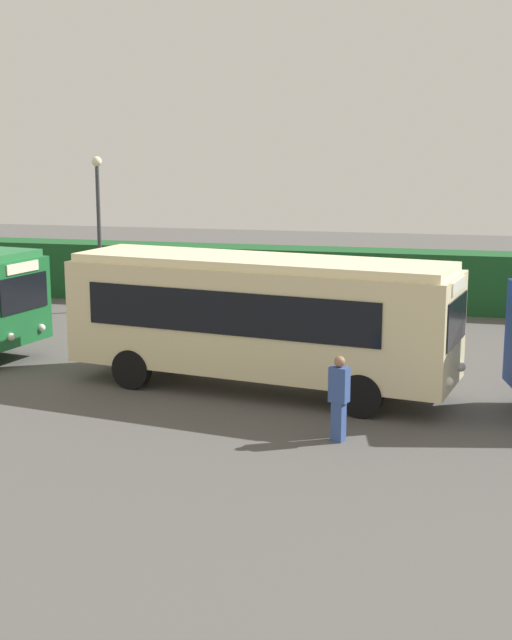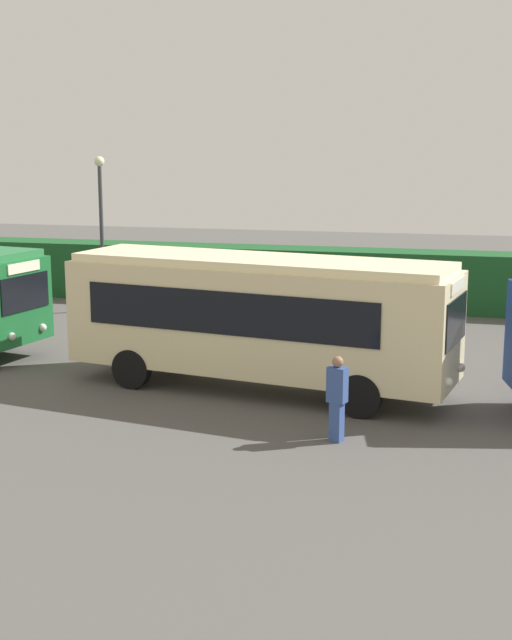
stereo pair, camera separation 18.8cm
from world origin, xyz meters
name	(u,v)px [view 2 (the right image)]	position (x,y,z in m)	size (l,w,h in m)	color
ground_plane	(200,380)	(0.00, 0.00, 0.00)	(77.92, 77.92, 0.00)	#514F4C
bus_cream	(260,315)	(1.70, -0.47, 1.90)	(9.88, 4.12, 3.31)	beige
person_center	(337,396)	(4.16, -3.83, 0.96)	(0.44, 0.36, 1.80)	#334C8C
hedge_row	(290,276)	(0.00, 11.24, 1.07)	(50.96, 1.73, 2.15)	#1A4E24
traffic_cone	(398,319)	(4.38, 7.82, 0.30)	(0.36, 0.36, 0.60)	orange
lamppost	(101,216)	(-6.26, 8.25, 3.47)	(0.36, 0.36, 5.55)	#38383D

